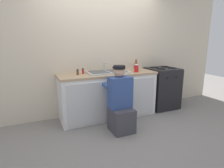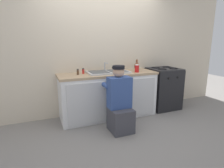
# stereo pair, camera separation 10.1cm
# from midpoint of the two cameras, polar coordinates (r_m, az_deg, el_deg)

# --- Properties ---
(ground_plane) EXTENTS (12.00, 12.00, 0.00)m
(ground_plane) POSITION_cam_midpoint_polar(r_m,az_deg,el_deg) (3.62, 1.42, -11.37)
(ground_plane) COLOR gray
(back_wall) EXTENTS (6.00, 0.10, 2.50)m
(back_wall) POSITION_cam_midpoint_polar(r_m,az_deg,el_deg) (3.90, -2.32, 9.45)
(back_wall) COLOR beige
(back_wall) RESTS_ON ground_plane
(counter_cabinet) EXTENTS (1.87, 0.62, 0.85)m
(counter_cabinet) POSITION_cam_midpoint_polar(r_m,az_deg,el_deg) (3.72, -0.33, -3.70)
(counter_cabinet) COLOR white
(counter_cabinet) RESTS_ON ground_plane
(countertop) EXTENTS (1.91, 0.62, 0.04)m
(countertop) POSITION_cam_midpoint_polar(r_m,az_deg,el_deg) (3.62, -0.39, 3.08)
(countertop) COLOR tan
(countertop) RESTS_ON counter_cabinet
(sink_double_basin) EXTENTS (0.80, 0.44, 0.19)m
(sink_double_basin) POSITION_cam_midpoint_polar(r_m,az_deg,el_deg) (3.62, -0.40, 3.71)
(sink_double_basin) COLOR silver
(sink_double_basin) RESTS_ON countertop
(stove_range) EXTENTS (0.65, 0.62, 0.92)m
(stove_range) POSITION_cam_midpoint_polar(r_m,az_deg,el_deg) (4.37, 15.96, -1.23)
(stove_range) COLOR black
(stove_range) RESTS_ON ground_plane
(plumber_person) EXTENTS (0.42, 0.61, 1.10)m
(plumber_person) POSITION_cam_midpoint_polar(r_m,az_deg,el_deg) (3.14, 3.29, -6.22)
(plumber_person) COLOR #3F3F47
(plumber_person) RESTS_ON ground_plane
(spice_bottle_pepper) EXTENTS (0.04, 0.04, 0.10)m
(spice_bottle_pepper) POSITION_cam_midpoint_polar(r_m,az_deg,el_deg) (3.46, -9.57, 3.63)
(spice_bottle_pepper) COLOR #513823
(spice_bottle_pepper) RESTS_ON countertop
(vase_decorative) EXTENTS (0.10, 0.10, 0.23)m
(vase_decorative) POSITION_cam_midpoint_polar(r_m,az_deg,el_deg) (3.92, 8.27, 5.36)
(vase_decorative) COLOR brown
(vase_decorative) RESTS_ON countertop
(spice_bottle_red) EXTENTS (0.04, 0.04, 0.10)m
(spice_bottle_red) POSITION_cam_midpoint_polar(r_m,az_deg,el_deg) (3.54, -7.97, 3.90)
(spice_bottle_red) COLOR red
(spice_bottle_red) RESTS_ON countertop
(water_glass) EXTENTS (0.06, 0.06, 0.10)m
(water_glass) POSITION_cam_midpoint_polar(r_m,az_deg,el_deg) (4.07, 8.22, 5.08)
(water_glass) COLOR #ADC6CC
(water_glass) RESTS_ON countertop
(soda_cup_red) EXTENTS (0.08, 0.08, 0.15)m
(soda_cup_red) POSITION_cam_midpoint_polar(r_m,az_deg,el_deg) (3.72, 8.36, 4.71)
(soda_cup_red) COLOR red
(soda_cup_red) RESTS_ON countertop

